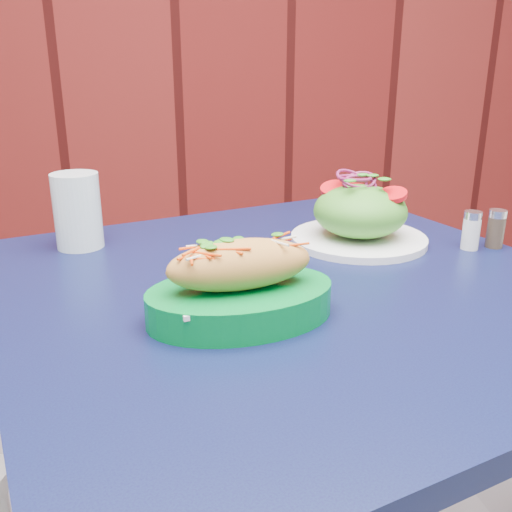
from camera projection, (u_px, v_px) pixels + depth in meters
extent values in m
cube|color=black|center=(293.00, 290.00, 0.81)|extent=(0.98, 0.98, 0.03)
cylinder|color=black|center=(48.00, 445.00, 1.07)|extent=(0.04, 0.04, 0.72)
cylinder|color=black|center=(337.00, 363.00, 1.36)|extent=(0.04, 0.04, 0.72)
cube|color=white|center=(240.00, 290.00, 0.68)|extent=(0.19, 0.13, 0.01)
ellipsoid|color=#E09747|center=(240.00, 264.00, 0.67)|extent=(0.18, 0.09, 0.06)
cylinder|color=white|center=(358.00, 239.00, 0.97)|extent=(0.23, 0.23, 0.01)
ellipsoid|color=#4C992D|center=(360.00, 211.00, 0.96)|extent=(0.16, 0.16, 0.09)
cylinder|color=red|center=(393.00, 192.00, 0.92)|extent=(0.05, 0.05, 0.01)
cylinder|color=red|center=(334.00, 186.00, 0.97)|extent=(0.05, 0.05, 0.01)
cylinder|color=red|center=(351.00, 183.00, 0.99)|extent=(0.05, 0.05, 0.01)
torus|color=#811C50|center=(362.00, 183.00, 0.94)|extent=(0.06, 0.06, 0.01)
torus|color=#811C50|center=(362.00, 180.00, 0.94)|extent=(0.06, 0.06, 0.01)
torus|color=#811C50|center=(362.00, 178.00, 0.94)|extent=(0.06, 0.06, 0.01)
torus|color=#811C50|center=(362.00, 176.00, 0.94)|extent=(0.06, 0.06, 0.01)
cylinder|color=silver|center=(77.00, 211.00, 0.93)|extent=(0.08, 0.08, 0.12)
cylinder|color=white|center=(471.00, 234.00, 0.93)|extent=(0.03, 0.03, 0.05)
cylinder|color=silver|center=(473.00, 215.00, 0.92)|extent=(0.03, 0.03, 0.01)
cylinder|color=#3F3326|center=(495.00, 232.00, 0.94)|extent=(0.03, 0.03, 0.05)
cylinder|color=silver|center=(498.00, 214.00, 0.93)|extent=(0.03, 0.03, 0.01)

